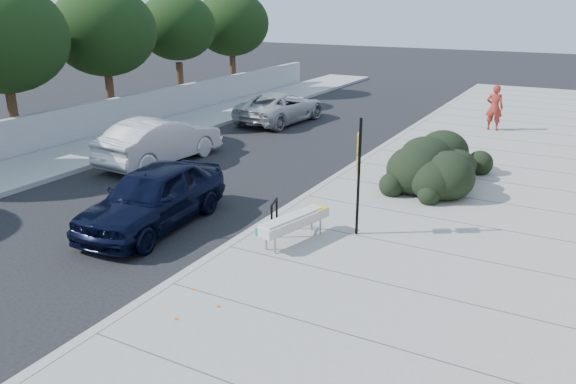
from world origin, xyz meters
name	(u,v)px	position (x,y,z in m)	size (l,w,h in m)	color
ground	(227,252)	(0.00, 0.00, 0.00)	(120.00, 120.00, 0.00)	black
sidewalk_near	(516,221)	(5.60, 5.00, 0.07)	(11.20, 50.00, 0.15)	gray
sidewalk_far	(94,150)	(-9.50, 5.00, 0.07)	(3.00, 50.00, 0.15)	gray
curb_near	(320,188)	(0.00, 5.00, 0.08)	(0.22, 50.00, 0.17)	#9E9E99
curb_far	(123,155)	(-8.00, 5.00, 0.08)	(0.22, 50.00, 0.17)	#9E9E99
far_wall	(61,128)	(-11.20, 5.00, 0.75)	(0.30, 40.00, 1.50)	#9E9E99
tree_far_c	(1,37)	(-12.50, 4.00, 4.19)	(4.80, 4.80, 6.24)	#332114
tree_far_d	(104,31)	(-12.50, 9.00, 4.19)	(4.60, 4.60, 6.16)	#332114
tree_far_e	(177,27)	(-12.50, 14.00, 4.18)	(4.00, 4.00, 5.90)	#332114
tree_far_f	(231,24)	(-12.50, 19.00, 4.19)	(4.40, 4.40, 6.07)	#332114
bench	(294,222)	(1.23, 0.98, 0.64)	(0.93, 2.08, 0.62)	gray
bike_rack	(274,214)	(0.60, 1.16, 0.65)	(0.20, 0.55, 0.83)	black
sign_post	(358,170)	(2.33, 2.08, 1.74)	(0.16, 0.31, 2.82)	black
hedge	(441,159)	(3.08, 7.00, 0.93)	(2.07, 4.15, 1.56)	black
sedan_navy	(153,197)	(-2.50, 0.44, 0.79)	(1.87, 4.64, 1.58)	black
wagon_silver	(161,140)	(-6.29, 5.14, 0.80)	(1.70, 4.87, 1.60)	#BABABF
suv_silver	(281,107)	(-6.00, 13.30, 0.70)	(2.34, 5.07, 1.41)	#ACAFB1
pedestrian	(494,108)	(3.21, 15.62, 1.12)	(0.71, 0.46, 1.94)	maroon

